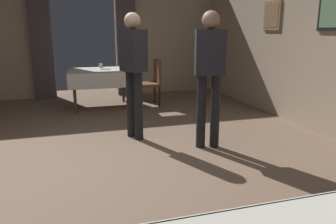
{
  "coord_description": "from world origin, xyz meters",
  "views": [
    {
      "loc": [
        -0.33,
        -3.55,
        1.48
      ],
      "look_at": [
        0.81,
        0.28,
        0.47
      ],
      "focal_mm": 34.49,
      "sensor_mm": 36.0,
      "label": 1
    }
  ],
  "objects": [
    {
      "name": "person_waiter_by_doorway",
      "position": [
        0.47,
        0.79,
        1.02
      ],
      "size": [
        0.35,
        0.42,
        1.72
      ],
      "color": "black",
      "rests_on": "ground"
    },
    {
      "name": "glass_mid_b",
      "position": [
        0.24,
        3.21,
        0.79
      ],
      "size": [
        0.07,
        0.07,
        0.09
      ],
      "primitive_type": "cylinder",
      "color": "silver",
      "rests_on": "dining_table_mid"
    },
    {
      "name": "ground",
      "position": [
        0.0,
        0.0,
        0.0
      ],
      "size": [
        10.08,
        10.08,
        0.0
      ],
      "primitive_type": "plane",
      "color": "#7A604C"
    },
    {
      "name": "dining_table_mid",
      "position": [
        0.19,
        2.86,
        0.65
      ],
      "size": [
        1.25,
        1.07,
        0.75
      ],
      "color": "#4C3D2D",
      "rests_on": "ground"
    },
    {
      "name": "wall_back",
      "position": [
        0.0,
        4.18,
        1.52
      ],
      "size": [
        6.4,
        0.27,
        3.0
      ],
      "color": "tan",
      "rests_on": "ground"
    },
    {
      "name": "chair_mid_right",
      "position": [
        1.2,
        2.74,
        0.52
      ],
      "size": [
        0.44,
        0.44,
        0.93
      ],
      "color": "black",
      "rests_on": "ground"
    },
    {
      "name": "person_diner_standing_aside",
      "position": [
        1.31,
        0.14,
        1.02
      ],
      "size": [
        0.41,
        0.31,
        1.72
      ],
      "color": "black",
      "rests_on": "ground"
    },
    {
      "name": "plate_mid_a",
      "position": [
        0.3,
        2.91,
        0.76
      ],
      "size": [
        0.22,
        0.22,
        0.01
      ],
      "primitive_type": "cylinder",
      "color": "white",
      "rests_on": "dining_table_mid"
    }
  ]
}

